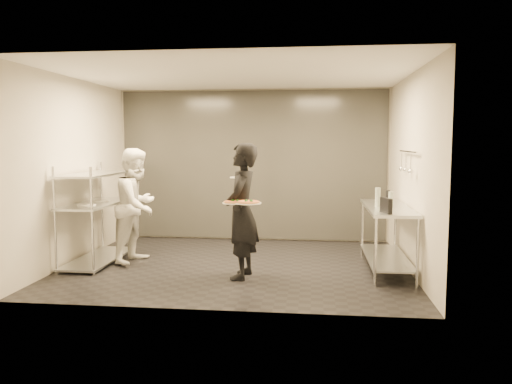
# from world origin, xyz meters

# --- Properties ---
(room_shell) EXTENTS (5.00, 4.00, 2.80)m
(room_shell) POSITION_xyz_m (0.00, 1.18, 1.40)
(room_shell) COLOR black
(room_shell) RESTS_ON ground
(pass_rack) EXTENTS (0.60, 1.60, 1.50)m
(pass_rack) POSITION_xyz_m (-2.15, -0.00, 0.77)
(pass_rack) COLOR silver
(pass_rack) RESTS_ON ground
(prep_counter) EXTENTS (0.60, 1.80, 0.92)m
(prep_counter) POSITION_xyz_m (2.18, 0.00, 0.63)
(prep_counter) COLOR silver
(prep_counter) RESTS_ON ground
(utensil_rail) EXTENTS (0.07, 1.20, 0.31)m
(utensil_rail) POSITION_xyz_m (2.43, -0.00, 1.55)
(utensil_rail) COLOR silver
(utensil_rail) RESTS_ON room_shell
(waiter) EXTENTS (0.49, 0.70, 1.82)m
(waiter) POSITION_xyz_m (0.17, -0.66, 0.91)
(waiter) COLOR black
(waiter) RESTS_ON ground
(chef) EXTENTS (0.82, 0.96, 1.74)m
(chef) POSITION_xyz_m (-1.55, 0.08, 0.87)
(chef) COLOR white
(chef) RESTS_ON ground
(pizza_plate_near) EXTENTS (0.29, 0.29, 0.05)m
(pizza_plate_near) POSITION_xyz_m (0.10, -0.88, 1.06)
(pizza_plate_near) COLOR white
(pizza_plate_near) RESTS_ON waiter
(pizza_plate_far) EXTENTS (0.34, 0.34, 0.05)m
(pizza_plate_far) POSITION_xyz_m (0.30, -0.92, 1.06)
(pizza_plate_far) COLOR white
(pizza_plate_far) RESTS_ON waiter
(salad_plate) EXTENTS (0.28, 0.28, 0.07)m
(salad_plate) POSITION_xyz_m (0.11, -0.35, 1.36)
(salad_plate) COLOR white
(salad_plate) RESTS_ON waiter
(pos_monitor) EXTENTS (0.12, 0.28, 0.20)m
(pos_monitor) POSITION_xyz_m (2.06, -0.69, 1.02)
(pos_monitor) COLOR black
(pos_monitor) RESTS_ON prep_counter
(bottle_green) EXTENTS (0.08, 0.08, 0.27)m
(bottle_green) POSITION_xyz_m (2.03, -0.06, 1.06)
(bottle_green) COLOR #909D90
(bottle_green) RESTS_ON prep_counter
(bottle_clear) EXTENTS (0.07, 0.07, 0.22)m
(bottle_clear) POSITION_xyz_m (2.20, -0.13, 1.03)
(bottle_clear) COLOR #909D90
(bottle_clear) RESTS_ON prep_counter
(bottle_dark) EXTENTS (0.06, 0.06, 0.22)m
(bottle_dark) POSITION_xyz_m (2.20, 0.15, 1.03)
(bottle_dark) COLOR black
(bottle_dark) RESTS_ON prep_counter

